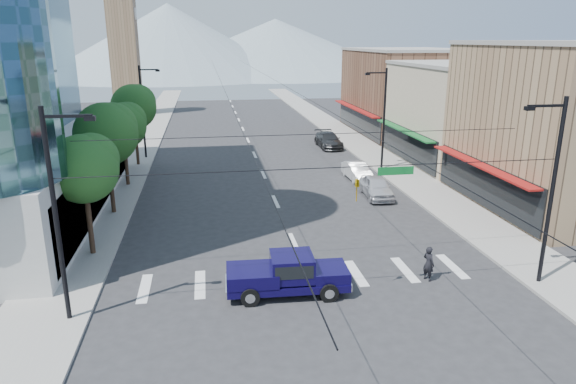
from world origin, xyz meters
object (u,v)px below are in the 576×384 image
Objects in this scene: pickup_truck at (287,274)px; parked_car_far at (328,140)px; parked_car_near at (376,187)px; parked_car_mid at (357,171)px; pedestrian at (429,264)px.

parked_car_far is at bearing 75.64° from pickup_truck.
pickup_truck is 1.25× the size of parked_car_near.
parked_car_mid is 13.46m from parked_car_far.
pickup_truck reaches higher than parked_car_mid.
parked_car_near is at bearing -32.11° from pedestrian.
pedestrian is 0.38× the size of parked_car_near.
pedestrian is (7.05, 0.29, -0.13)m from pickup_truck.
pickup_truck is at bearing -107.45° from parked_car_far.
parked_car_mid is (1.94, 18.77, -0.15)m from pedestrian.
parked_car_far reaches higher than parked_car_near.
parked_car_mid is at bearing 93.67° from parked_car_near.
pickup_truck is 3.29× the size of pedestrian.
pedestrian is 0.31× the size of parked_car_far.
parked_car_far is at bearing -28.82° from pedestrian.
pickup_truck is 33.93m from parked_car_far.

